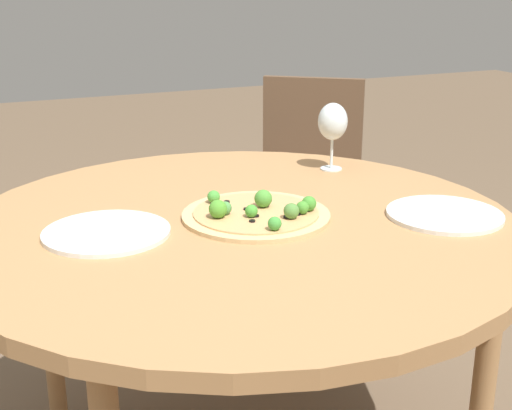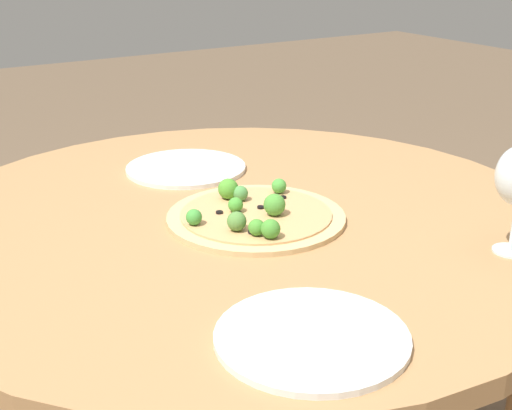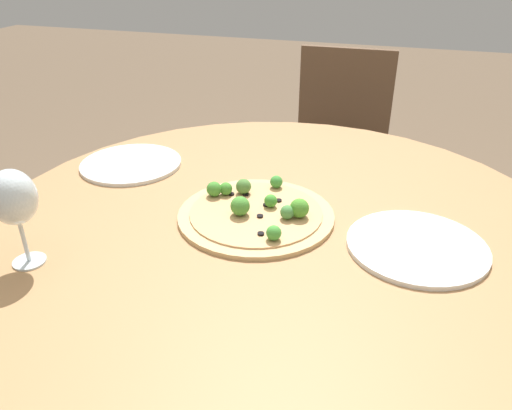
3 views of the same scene
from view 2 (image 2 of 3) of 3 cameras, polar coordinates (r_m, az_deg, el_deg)
dining_table at (r=1.43m, az=-1.15°, el=-2.68°), size 1.30×1.30×0.73m
pizza at (r=1.37m, az=-0.12°, el=-0.75°), size 0.35×0.35×0.06m
plate_near at (r=1.67m, az=-5.62°, el=2.96°), size 0.28×0.28×0.01m
plate_far at (r=0.99m, az=4.48°, el=-10.48°), size 0.27×0.27×0.01m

